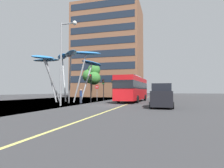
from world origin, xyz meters
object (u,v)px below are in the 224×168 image
Objects in this scene: traffic_light_kerb_near at (91,82)px; street_lamp at (64,53)px; leaf_sculpture at (69,60)px; car_parked_mid at (162,95)px; red_bus at (133,88)px; car_far_side at (164,93)px; no_entry_sign at (97,90)px; traffic_light_island_mid at (112,85)px; car_parked_near at (162,96)px; car_side_street at (163,94)px; traffic_light_kerb_far at (103,85)px; car_parked_far at (163,94)px; pedestrian at (81,96)px.

street_lamp is (-0.69, -5.49, 2.77)m from traffic_light_kerb_near.
car_parked_mid is (12.24, 2.07, -4.65)m from leaf_sculpture.
red_bus is 2.92× the size of car_far_side.
red_bus is at bearing 39.37° from traffic_light_kerb_near.
traffic_light_kerb_near is 6.18m from street_lamp.
traffic_light_kerb_near reaches higher than no_entry_sign.
traffic_light_island_mid is 0.83× the size of car_parked_near.
car_far_side is 20.15m from no_entry_sign.
no_entry_sign is at bearing -131.68° from car_side_street.
traffic_light_kerb_far is (-0.06, 5.48, -0.21)m from traffic_light_kerb_near.
traffic_light_island_mid is 8.95m from car_parked_far.
car_side_street is at bearing 89.91° from car_parked_mid.
car_far_side is (12.32, 21.54, -4.61)m from leaf_sculpture.
street_lamp is (-5.50, -9.44, 3.44)m from red_bus.
traffic_light_island_mid is (3.58, 9.45, -3.01)m from leaf_sculpture.
car_parked_near is 7.27m from car_parked_mid.
street_lamp is 3.54× the size of no_entry_sign.
street_lamp is (-9.67, -27.36, 4.34)m from car_far_side.
car_parked_mid is 0.51× the size of street_lamp.
red_bus is 11.45m from street_lamp.
car_parked_near is 0.52× the size of street_lamp.
traffic_light_kerb_near is at bearing -136.12° from car_parked_far.
traffic_light_kerb_near is 0.99× the size of traffic_light_island_mid.
red_bus is 2.67× the size of car_parked_far.
traffic_light_kerb_far is at bearing 90.65° from traffic_light_kerb_near.
traffic_light_kerb_near is 9.79m from traffic_light_island_mid.
no_entry_sign is (0.05, 9.66, -3.80)m from street_lamp.
pedestrian is at bearing -159.81° from car_parked_mid.
traffic_light_kerb_near is 0.82× the size of car_parked_near.
car_parked_far is at bearing 89.66° from car_parked_near.
traffic_light_kerb_far reaches higher than car_parked_mid.
traffic_light_kerb_near reaches higher than traffic_light_kerb_far.
car_far_side is at bearing 67.67° from traffic_light_kerb_near.
car_far_side is at bearing 61.48° from no_entry_sign.
car_parked_mid is 1.04× the size of car_parked_far.
car_parked_mid is 1.80× the size of no_entry_sign.
car_side_street reaches higher than pedestrian.
car_far_side is (0.02, 13.25, 0.04)m from car_parked_far.
car_far_side is at bearing 89.76° from car_parked_mid.
pedestrian is at bearing 91.72° from street_lamp.
red_bus is 6.27m from traffic_light_kerb_near.
pedestrian is (-1.06, -10.95, -1.79)m from traffic_light_island_mid.
traffic_light_island_mid is 1.52× the size of no_entry_sign.
car_parked_mid is at bearing -90.09° from car_side_street.
street_lamp reaches higher than red_bus.
car_side_street is 14.38m from no_entry_sign.
red_bus is at bearing -51.88° from traffic_light_island_mid.
traffic_light_kerb_near is 0.42× the size of street_lamp.
traffic_light_kerb_near is 1.09× the size of traffic_light_kerb_far.
pedestrian is at bearing -30.74° from leaf_sculpture.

